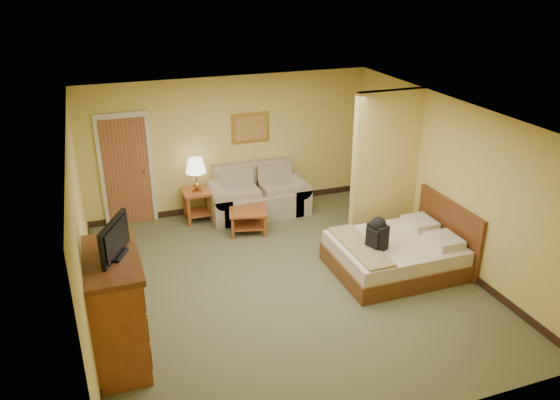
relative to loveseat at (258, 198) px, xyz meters
name	(u,v)px	position (x,y,z in m)	size (l,w,h in m)	color
floor	(285,283)	(-0.39, -2.58, -0.31)	(6.00, 6.00, 0.00)	brown
ceiling	(285,115)	(-0.39, -2.58, 2.29)	(6.00, 6.00, 0.00)	white
back_wall	(230,145)	(-0.39, 0.42, 0.99)	(5.50, 0.02, 2.60)	#D9BE5C
left_wall	(81,234)	(-3.14, -2.58, 0.99)	(0.02, 6.00, 2.60)	#D9BE5C
right_wall	(448,181)	(2.36, -2.58, 0.99)	(0.02, 6.00, 2.60)	#D9BE5C
partition	(385,167)	(1.76, -1.65, 0.99)	(1.20, 0.15, 2.60)	#D9BE5C
door	(127,171)	(-2.34, 0.39, 0.72)	(0.94, 0.16, 2.10)	beige
baseboard	(233,205)	(-0.39, 0.41, -0.25)	(5.50, 0.02, 0.12)	black
loveseat	(258,198)	(0.00, 0.00, 0.00)	(1.89, 0.88, 0.96)	tan
side_table	(198,201)	(-1.15, 0.07, 0.08)	(0.54, 0.54, 0.60)	brown
table_lamp	(196,167)	(-1.15, 0.07, 0.76)	(0.38, 0.38, 0.62)	#A3713C
coffee_table	(248,215)	(-0.40, -0.69, 0.00)	(0.81, 0.81, 0.43)	brown
wall_picture	(250,128)	(0.00, 0.40, 1.29)	(0.74, 0.04, 0.57)	#B78E3F
dresser	(115,309)	(-2.87, -3.52, 0.40)	(0.69, 1.32, 1.41)	brown
tv	(114,240)	(-2.77, -3.52, 1.31)	(0.35, 0.66, 0.44)	black
bed	(398,253)	(1.43, -2.79, -0.03)	(1.93, 1.60, 1.04)	#522913
backpack	(378,232)	(0.98, -2.88, 0.46)	(0.28, 0.34, 0.51)	black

